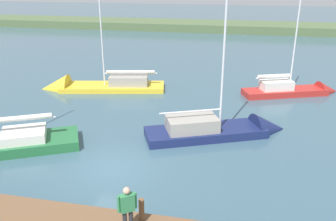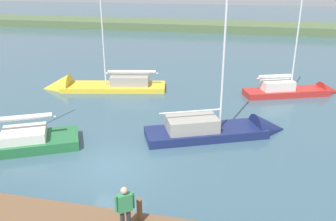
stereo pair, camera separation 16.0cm
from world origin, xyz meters
name	(u,v)px [view 2 (the right image)]	position (x,y,z in m)	size (l,w,h in m)	color
ground_plane	(112,167)	(0.00, 0.00, 0.00)	(200.00, 200.00, 0.00)	#385666
far_shoreline	(212,30)	(0.00, -45.58, 0.00)	(180.00, 8.00, 2.40)	#4C603D
mooring_post_far	(140,209)	(-2.58, 4.10, 1.03)	(0.19, 0.19, 0.79)	brown
sailboat_outer_mooring	(93,88)	(5.83, -11.07, 0.13)	(9.81, 4.27, 10.52)	gold
sailboat_inner_slip	(297,92)	(-9.61, -13.10, 0.22)	(7.43, 4.20, 8.73)	#B22823
sailboat_mid_channel	(226,132)	(-4.89, -4.74, 0.19)	(8.13, 5.07, 9.57)	navy
person_on_dock	(125,207)	(-2.34, 4.82, 1.60)	(0.53, 0.44, 1.67)	#28282D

